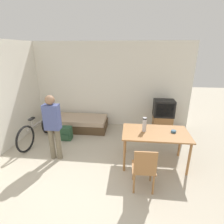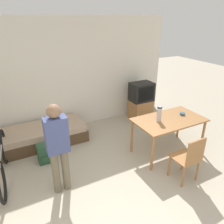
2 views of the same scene
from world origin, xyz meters
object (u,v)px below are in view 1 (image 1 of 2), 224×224
(thermos_flask, at_px, (144,124))
(tv, at_px, (163,117))
(dining_table, at_px, (155,136))
(backpack, at_px, (66,133))
(daybed, at_px, (77,123))
(bicycle, at_px, (38,129))
(mate_bowl, at_px, (174,131))
(person_standing, at_px, (53,124))
(wooden_chair, at_px, (144,168))

(thermos_flask, bearing_deg, tv, 66.49)
(dining_table, distance_m, backpack, 2.55)
(dining_table, bearing_deg, daybed, 144.82)
(bicycle, xyz_separation_m, backpack, (0.75, 0.16, -0.16))
(daybed, height_order, mate_bowl, mate_bowl)
(backpack, bearing_deg, dining_table, -19.95)
(thermos_flask, bearing_deg, person_standing, -177.43)
(thermos_flask, distance_m, backpack, 2.38)
(wooden_chair, bearing_deg, bicycle, 151.00)
(wooden_chair, relative_size, thermos_flask, 2.85)
(thermos_flask, bearing_deg, mate_bowl, -0.27)
(tv, xyz_separation_m, mate_bowl, (-0.06, -1.58, 0.27))
(dining_table, bearing_deg, thermos_flask, 172.43)
(tv, height_order, bicycle, tv)
(dining_table, height_order, wooden_chair, wooden_chair)
(person_standing, height_order, mate_bowl, person_standing)
(person_standing, bearing_deg, tv, 31.56)
(person_standing, distance_m, thermos_flask, 2.03)
(wooden_chair, xyz_separation_m, person_standing, (-1.99, 0.81, 0.39))
(tv, xyz_separation_m, bicycle, (-3.54, -0.92, -0.17))
(wooden_chair, height_order, person_standing, person_standing)
(daybed, relative_size, thermos_flask, 6.05)
(thermos_flask, bearing_deg, wooden_chair, -92.30)
(person_standing, relative_size, mate_bowl, 14.93)
(wooden_chair, distance_m, bicycle, 3.23)
(bicycle, relative_size, thermos_flask, 5.61)
(bicycle, distance_m, mate_bowl, 3.57)
(thermos_flask, bearing_deg, daybed, 142.21)
(dining_table, xyz_separation_m, mate_bowl, (0.38, 0.03, 0.11))
(dining_table, height_order, backpack, dining_table)
(daybed, bearing_deg, person_standing, -91.00)
(daybed, relative_size, mate_bowl, 18.21)
(person_standing, xyz_separation_m, mate_bowl, (2.65, 0.09, -0.09))
(tv, relative_size, bicycle, 0.60)
(daybed, relative_size, backpack, 4.87)
(dining_table, height_order, bicycle, dining_table)
(mate_bowl, bearing_deg, daybed, 149.39)
(dining_table, relative_size, thermos_flask, 4.53)
(backpack, bearing_deg, daybed, 81.73)
(mate_bowl, relative_size, backpack, 0.27)
(dining_table, bearing_deg, backpack, 160.05)
(person_standing, xyz_separation_m, backpack, (-0.08, 0.91, -0.70))
(tv, bearing_deg, mate_bowl, -92.17)
(daybed, relative_size, tv, 1.80)
(mate_bowl, bearing_deg, backpack, 163.22)
(bicycle, bearing_deg, daybed, 46.13)
(daybed, xyz_separation_m, backpack, (-0.11, -0.73, -0.01))
(wooden_chair, height_order, backpack, wooden_chair)
(backpack, bearing_deg, tv, 15.14)
(mate_bowl, bearing_deg, wooden_chair, -126.37)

